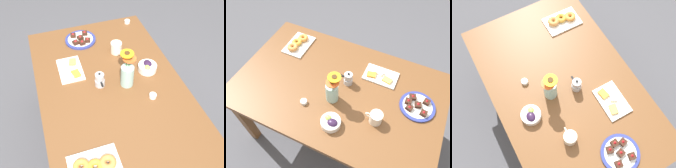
% 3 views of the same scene
% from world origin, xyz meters
% --- Properties ---
extents(ground_plane, '(6.00, 6.00, 0.00)m').
position_xyz_m(ground_plane, '(0.00, 0.00, 0.00)').
color(ground_plane, '#4C4C51').
extents(dining_table, '(1.60, 1.00, 0.74)m').
position_xyz_m(dining_table, '(0.00, 0.00, 0.65)').
color(dining_table, brown).
rests_on(dining_table, ground_plane).
extents(coffee_mug, '(0.12, 0.09, 0.09)m').
position_xyz_m(coffee_mug, '(-0.35, 0.15, 0.79)').
color(coffee_mug, silver).
rests_on(coffee_mug, dining_table).
extents(grape_bowl, '(0.14, 0.14, 0.07)m').
position_xyz_m(grape_bowl, '(-0.09, 0.30, 0.77)').
color(grape_bowl, white).
rests_on(grape_bowl, dining_table).
extents(cheese_platter, '(0.26, 0.17, 0.03)m').
position_xyz_m(cheese_platter, '(-0.26, -0.24, 0.75)').
color(cheese_platter, white).
rests_on(cheese_platter, dining_table).
extents(croissant_platter, '(0.19, 0.28, 0.05)m').
position_xyz_m(croissant_platter, '(0.52, -0.26, 0.76)').
color(croissant_platter, white).
rests_on(croissant_platter, dining_table).
extents(jam_cup_honey, '(0.05, 0.05, 0.03)m').
position_xyz_m(jam_cup_honey, '(0.16, 0.23, 0.76)').
color(jam_cup_honey, white).
rests_on(jam_cup_honey, dining_table).
extents(jam_cup_berry, '(0.05, 0.05, 0.03)m').
position_xyz_m(jam_cup_berry, '(-0.71, 0.38, 0.76)').
color(jam_cup_berry, white).
rests_on(jam_cup_berry, dining_table).
extents(dessert_plate, '(0.25, 0.25, 0.05)m').
position_xyz_m(dessert_plate, '(-0.59, -0.08, 0.75)').
color(dessert_plate, navy).
rests_on(dessert_plate, dining_table).
extents(flower_vase, '(0.11, 0.11, 0.27)m').
position_xyz_m(flower_vase, '(-0.01, 0.11, 0.84)').
color(flower_vase, '#99C1B7').
rests_on(flower_vase, dining_table).
extents(moka_pot, '(0.11, 0.07, 0.12)m').
position_xyz_m(moka_pot, '(-0.05, -0.07, 0.79)').
color(moka_pot, '#B7B7BC').
rests_on(moka_pot, dining_table).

